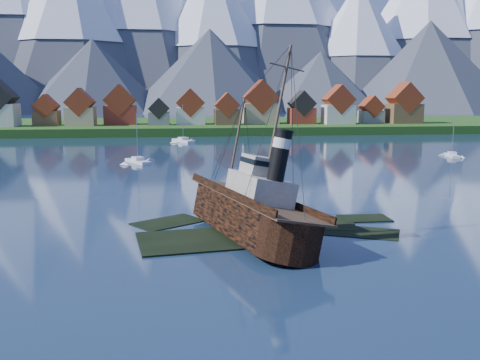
{
  "coord_description": "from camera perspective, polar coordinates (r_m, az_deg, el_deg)",
  "views": [
    {
      "loc": [
        -7.96,
        -56.84,
        15.44
      ],
      "look_at": [
        -0.34,
        6.0,
        5.0
      ],
      "focal_mm": 40.0,
      "sensor_mm": 36.0,
      "label": 1
    }
  ],
  "objects": [
    {
      "name": "town",
      "position": [
        210.64,
        -13.88,
        7.34
      ],
      "size": [
        250.96,
        16.69,
        17.3
      ],
      "color": "maroon",
      "rests_on": "ground"
    },
    {
      "name": "seawall",
      "position": [
        189.64,
        -4.5,
        4.67
      ],
      "size": [
        600.0,
        2.5,
        2.0
      ],
      "primitive_type": "cube",
      "color": "#3F3D38",
      "rests_on": "ground"
    },
    {
      "name": "sailboat_c",
      "position": [
        119.81,
        -10.84,
        1.92
      ],
      "size": [
        6.24,
        8.77,
        11.36
      ],
      "rotation": [
        0.0,
        0.0,
        0.51
      ],
      "color": "silver",
      "rests_on": "ground"
    },
    {
      "name": "shoal",
      "position": [
        61.84,
        2.39,
        -5.43
      ],
      "size": [
        31.71,
        21.24,
        1.14
      ],
      "color": "black",
      "rests_on": "ground"
    },
    {
      "name": "sailboat_e",
      "position": [
        168.75,
        -6.08,
        4.15
      ],
      "size": [
        7.17,
        10.56,
        12.22
      ],
      "rotation": [
        0.0,
        0.0,
        0.48
      ],
      "color": "silver",
      "rests_on": "ground"
    },
    {
      "name": "sailboat_d",
      "position": [
        138.52,
        21.67,
        2.4
      ],
      "size": [
        3.52,
        7.76,
        10.27
      ],
      "rotation": [
        0.0,
        0.0,
        -0.23
      ],
      "color": "silver",
      "rests_on": "ground"
    },
    {
      "name": "tugboat_wreck",
      "position": [
        59.21,
        0.46,
        -3.02
      ],
      "size": [
        6.35,
        27.38,
        21.69
      ],
      "rotation": [
        0.0,
        0.2,
        0.27
      ],
      "color": "black",
      "rests_on": "ground"
    },
    {
      "name": "shore_bank",
      "position": [
        227.51,
        -4.91,
        5.44
      ],
      "size": [
        600.0,
        80.0,
        3.2
      ],
      "primitive_type": "cube",
      "color": "#274F16",
      "rests_on": "ground"
    },
    {
      "name": "mountains",
      "position": [
        543.21,
        -6.37,
        17.13
      ],
      "size": [
        965.0,
        340.0,
        205.0
      ],
      "color": "#2D333D",
      "rests_on": "ground"
    },
    {
      "name": "ground",
      "position": [
        59.44,
        1.03,
        -5.69
      ],
      "size": [
        1400.0,
        1400.0,
        0.0
      ],
      "primitive_type": "plane",
      "color": "#1A2E4B",
      "rests_on": "ground"
    }
  ]
}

